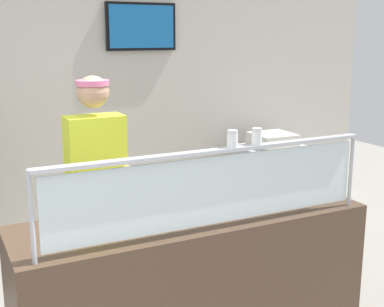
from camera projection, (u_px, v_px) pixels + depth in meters
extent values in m
cube|color=beige|center=(89.00, 106.00, 4.99)|extent=(6.56, 0.08, 2.70)
cube|color=black|center=(141.00, 27.00, 5.00)|extent=(0.71, 0.04, 0.45)
cube|color=#1966B2|center=(142.00, 27.00, 4.98)|extent=(0.66, 0.01, 0.40)
cube|color=#4C3828|center=(193.00, 288.00, 3.24)|extent=(2.16, 0.66, 0.95)
cylinder|color=#B2B5BC|center=(32.00, 218.00, 2.42)|extent=(0.02, 0.02, 0.46)
cylinder|color=#B2B5BC|center=(351.00, 170.00, 3.27)|extent=(0.02, 0.02, 0.46)
cube|color=silver|center=(215.00, 190.00, 2.85)|extent=(1.90, 0.01, 0.38)
cube|color=#B2B5BC|center=(216.00, 151.00, 2.80)|extent=(1.96, 0.06, 0.02)
cylinder|color=#9EA0A8|center=(142.00, 218.00, 3.07)|extent=(0.44, 0.44, 0.01)
cylinder|color=tan|center=(142.00, 216.00, 3.07)|extent=(0.42, 0.42, 0.02)
cylinder|color=gold|center=(142.00, 214.00, 3.06)|extent=(0.36, 0.36, 0.01)
cube|color=#ADAFB7|center=(144.00, 214.00, 3.05)|extent=(0.15, 0.29, 0.01)
cylinder|color=white|center=(232.00, 140.00, 2.83)|extent=(0.06, 0.06, 0.08)
cylinder|color=white|center=(232.00, 142.00, 2.83)|extent=(0.05, 0.05, 0.05)
cylinder|color=silver|center=(233.00, 132.00, 2.82)|extent=(0.06, 0.06, 0.02)
cylinder|color=white|center=(257.00, 138.00, 2.90)|extent=(0.06, 0.06, 0.08)
cylinder|color=red|center=(257.00, 140.00, 2.90)|extent=(0.05, 0.05, 0.05)
cylinder|color=silver|center=(257.00, 130.00, 2.89)|extent=(0.06, 0.06, 0.02)
cylinder|color=#23232D|center=(84.00, 265.00, 3.56)|extent=(0.13, 0.13, 0.95)
cylinder|color=#23232D|center=(115.00, 259.00, 3.66)|extent=(0.13, 0.13, 0.95)
cube|color=#D8EA33|center=(96.00, 157.00, 3.44)|extent=(0.38, 0.21, 0.55)
sphere|color=tan|center=(93.00, 92.00, 3.35)|extent=(0.21, 0.21, 0.21)
cylinder|color=pink|center=(92.00, 83.00, 3.33)|extent=(0.21, 0.21, 0.04)
cylinder|color=tan|center=(133.00, 175.00, 3.35)|extent=(0.08, 0.34, 0.08)
cube|color=#B7BABF|center=(271.00, 186.00, 5.56)|extent=(0.70, 0.55, 0.87)
cube|color=silver|center=(272.00, 144.00, 5.45)|extent=(0.41, 0.41, 0.04)
cube|color=silver|center=(272.00, 140.00, 5.44)|extent=(0.42, 0.42, 0.04)
cube|color=silver|center=(273.00, 136.00, 5.44)|extent=(0.42, 0.42, 0.04)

